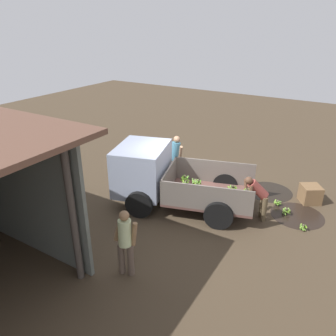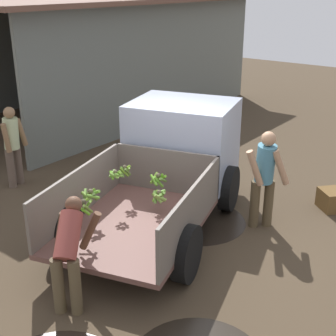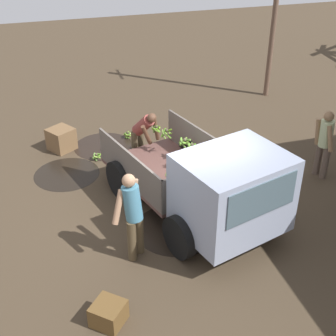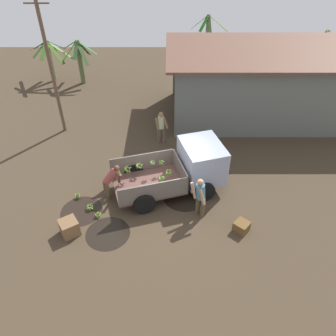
{
  "view_description": "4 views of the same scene",
  "coord_description": "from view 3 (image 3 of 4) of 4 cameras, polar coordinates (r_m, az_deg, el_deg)",
  "views": [
    {
      "loc": [
        -4.42,
        8.47,
        5.45
      ],
      "look_at": [
        0.64,
        0.04,
        1.05
      ],
      "focal_mm": 35.0,
      "sensor_mm": 36.0,
      "label": 1
    },
    {
      "loc": [
        -5.65,
        -4.23,
        3.98
      ],
      "look_at": [
        -0.12,
        0.01,
        1.19
      ],
      "focal_mm": 50.0,
      "sensor_mm": 36.0,
      "label": 2
    },
    {
      "loc": [
        7.68,
        -2.45,
        5.94
      ],
      "look_at": [
        0.46,
        -0.31,
        1.43
      ],
      "focal_mm": 50.0,
      "sensor_mm": 36.0,
      "label": 3
    },
    {
      "loc": [
        -0.12,
        -9.7,
        9.0
      ],
      "look_at": [
        -0.12,
        0.3,
        1.1
      ],
      "focal_mm": 35.0,
      "sensor_mm": 36.0,
      "label": 4
    }
  ],
  "objects": [
    {
      "name": "wooden_crate_0",
      "position": [
        12.59,
        -12.88,
        3.45
      ],
      "size": [
        0.81,
        0.81,
        0.59
      ],
      "primitive_type": "cube",
      "rotation": [
        0.0,
        0.0,
        0.58
      ],
      "color": "brown",
      "rests_on": "ground"
    },
    {
      "name": "banana_bunch_on_ground_1",
      "position": [
        12.99,
        -4.95,
        4.09
      ],
      "size": [
        0.22,
        0.21,
        0.19
      ],
      "color": "#453E2D",
      "rests_on": "ground"
    },
    {
      "name": "banana_bunch_on_ground_0",
      "position": [
        12.35,
        -7.2,
        2.53
      ],
      "size": [
        0.27,
        0.28,
        0.21
      ],
      "color": "#453E2D",
      "rests_on": "ground"
    },
    {
      "name": "mud_patch_2",
      "position": [
        9.57,
        0.99,
        -7.41
      ],
      "size": [
        1.71,
        1.71,
        0.01
      ],
      "primitive_type": "cylinder",
      "color": "black",
      "rests_on": "ground"
    },
    {
      "name": "wooden_crate_1",
      "position": [
        7.77,
        -7.27,
        -17.19
      ],
      "size": [
        0.67,
        0.67,
        0.37
      ],
      "primitive_type": "cube",
      "rotation": [
        0.0,
        0.0,
        3.99
      ],
      "color": "brown",
      "rests_on": "ground"
    },
    {
      "name": "ground",
      "position": [
        10.01,
        0.92,
        -5.47
      ],
      "size": [
        36.0,
        36.0,
        0.0
      ],
      "primitive_type": "plane",
      "color": "#433526"
    },
    {
      "name": "mud_patch_0",
      "position": [
        12.67,
        -7.83,
        2.66
      ],
      "size": [
        1.59,
        1.59,
        0.01
      ],
      "primitive_type": "cylinder",
      "color": "black",
      "rests_on": "ground"
    },
    {
      "name": "person_bystander_near_shed",
      "position": [
        11.38,
        18.55,
        3.11
      ],
      "size": [
        0.65,
        0.4,
        1.68
      ],
      "rotation": [
        0.0,
        0.0,
        4.96
      ],
      "color": "brown",
      "rests_on": "ground"
    },
    {
      "name": "mud_patch_1",
      "position": [
        11.58,
        -12.23,
        -0.71
      ],
      "size": [
        1.58,
        1.58,
        0.01
      ],
      "primitive_type": "cylinder",
      "color": "black",
      "rests_on": "ground"
    },
    {
      "name": "banana_bunch_on_ground_2",
      "position": [
        11.99,
        -8.7,
        1.45
      ],
      "size": [
        0.25,
        0.25,
        0.19
      ],
      "color": "brown",
      "rests_on": "ground"
    },
    {
      "name": "person_foreground_visitor",
      "position": [
        8.4,
        -4.37,
        -5.42
      ],
      "size": [
        0.65,
        0.67,
        1.75
      ],
      "rotation": [
        0.0,
        0.0,
        3.88
      ],
      "color": "brown",
      "rests_on": "ground"
    },
    {
      "name": "person_worker_loading",
      "position": [
        11.5,
        -3.07,
        4.42
      ],
      "size": [
        0.84,
        0.73,
        1.4
      ],
      "rotation": [
        0.0,
        0.0,
        0.55
      ],
      "color": "brown",
      "rests_on": "ground"
    },
    {
      "name": "cargo_truck",
      "position": [
        8.97,
        6.05,
        -2.55
      ],
      "size": [
        4.66,
        3.04,
        1.91
      ],
      "rotation": [
        0.0,
        0.0,
        0.28
      ],
      "color": "brown",
      "rests_on": "ground"
    }
  ]
}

